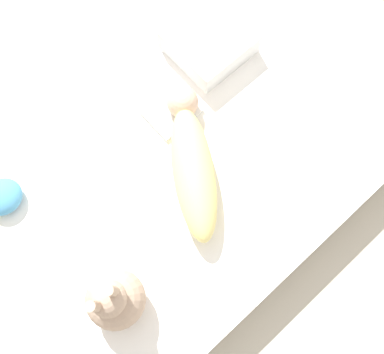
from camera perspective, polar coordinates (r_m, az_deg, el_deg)
The scene contains 7 objects.
ground_plane at distance 1.88m, azimuth -0.22°, elevation -2.12°, with size 12.00×12.00×0.00m, color #B2A893.
bed_mattress at distance 1.79m, azimuth -0.23°, elevation -1.42°, with size 1.43×0.99×0.19m.
burp_cloth at distance 1.79m, azimuth -2.59°, elevation 8.37°, with size 0.20×0.16×0.02m.
swaddled_baby at distance 1.64m, azimuth 0.05°, elevation 1.74°, with size 0.42×0.56×0.16m.
pillow at distance 1.88m, azimuth 2.21°, elevation 16.76°, with size 0.30×0.29×0.11m.
bunny_plush at distance 1.53m, azimuth -9.82°, elevation -15.05°, with size 0.20×0.20×0.38m.
turtle_plush at distance 1.79m, azimuth -23.07°, elevation -2.47°, with size 0.19×0.14×0.08m.
Camera 1 is at (0.29, 0.34, 1.82)m, focal length 42.00 mm.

